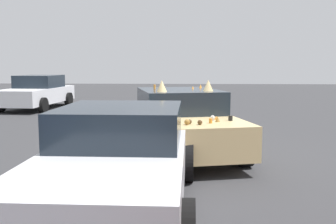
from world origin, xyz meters
TOP-DOWN VIEW (x-y plane):
  - ground_plane at (0.00, 0.00)m, footprint 60.00×60.00m
  - art_car_decorated at (0.06, 0.01)m, footprint 4.61×2.77m
  - parked_sedan_row_back_far at (-3.39, 0.79)m, footprint 4.40×2.02m
  - parked_sedan_behind_right at (8.41, 6.41)m, footprint 4.54×2.28m

SIDE VIEW (x-z plane):
  - ground_plane at x=0.00m, z-range 0.00..0.00m
  - parked_sedan_row_back_far at x=-3.39m, z-range 0.00..1.36m
  - art_car_decorated at x=0.06m, z-range -0.11..1.50m
  - parked_sedan_behind_right at x=8.41m, z-range -0.02..1.43m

